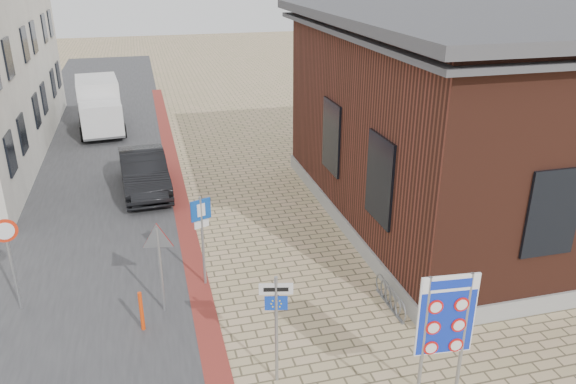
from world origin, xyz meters
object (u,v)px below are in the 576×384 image
border_sign (446,318)px  essen_sign (276,313)px  box_truck (99,106)px  bollard (142,312)px  parking_sign (202,226)px  sedan (144,172)px

border_sign → essen_sign: bearing=151.6°
box_truck → border_sign: size_ratio=1.60×
box_truck → bollard: box_truck is taller
box_truck → essen_sign: bearing=-83.0°
essen_sign → bollard: 3.86m
essen_sign → parking_sign: parking_sign is taller
box_truck → border_sign: 23.30m
box_truck → bollard: (1.64, -17.89, -0.82)m
box_truck → essen_sign: size_ratio=2.03×
box_truck → essen_sign: (4.34, -20.39, 0.33)m
essen_sign → sedan: bearing=114.7°
box_truck → parking_sign: box_truck is taller
sedan → box_truck: 9.13m
sedan → essen_sign: (2.40, -11.49, 0.90)m
box_truck → bollard: size_ratio=4.89×
bollard → border_sign: bearing=-38.5°
border_sign → bollard: (-5.41, 4.30, -1.79)m
box_truck → parking_sign: size_ratio=1.97×
sedan → bollard: sedan is taller
box_truck → parking_sign: 16.54m
sedan → essen_sign: bearing=-81.8°
essen_sign → bollard: essen_sign is taller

